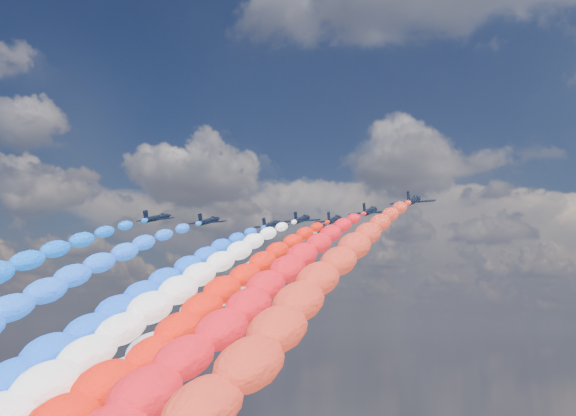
% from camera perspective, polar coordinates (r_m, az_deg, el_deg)
% --- Properties ---
extents(jet_0, '(9.55, 12.73, 5.63)m').
position_cam_1_polar(jet_0, '(167.72, -10.69, -0.81)').
color(jet_0, black).
extents(jet_1, '(9.16, 12.45, 5.63)m').
position_cam_1_polar(jet_1, '(170.51, -6.50, -1.06)').
color(jet_1, black).
extents(trail_1, '(6.59, 100.63, 44.67)m').
position_cam_1_polar(trail_1, '(125.86, -18.30, -6.86)').
color(trail_1, blue).
extents(jet_2, '(9.37, 12.60, 5.63)m').
position_cam_1_polar(jet_2, '(175.89, -1.35, -1.39)').
color(jet_2, black).
extents(trail_2, '(6.59, 100.63, 44.67)m').
position_cam_1_polar(trail_2, '(128.36, -10.90, -7.22)').
color(trail_2, blue).
extents(jet_3, '(9.33, 12.58, 5.63)m').
position_cam_1_polar(jet_3, '(166.96, 1.13, -0.94)').
color(jet_3, black).
extents(trail_3, '(6.59, 100.63, 44.67)m').
position_cam_1_polar(trail_3, '(118.25, -8.15, -7.09)').
color(trail_3, white).
extents(jet_4, '(9.40, 12.63, 5.63)m').
position_cam_1_polar(jet_4, '(182.65, 2.75, -1.69)').
color(jet_4, black).
extents(trail_4, '(6.59, 100.63, 44.67)m').
position_cam_1_polar(trail_4, '(133.21, -4.85, -7.45)').
color(trail_4, silver).
extents(jet_5, '(9.32, 12.57, 5.63)m').
position_cam_1_polar(jet_5, '(167.80, 3.79, -0.96)').
color(jet_5, black).
extents(trail_5, '(6.59, 100.63, 44.67)m').
position_cam_1_polar(trail_5, '(117.92, -4.33, -7.16)').
color(trail_5, red).
extents(jet_6, '(9.02, 12.35, 5.63)m').
position_cam_1_polar(jet_6, '(156.42, 6.70, -0.27)').
color(jet_6, black).
extents(trail_6, '(6.59, 100.63, 44.67)m').
position_cam_1_polar(trail_6, '(105.37, -0.92, -6.87)').
color(trail_6, red).
extents(jet_7, '(9.12, 12.42, 5.63)m').
position_cam_1_polar(jet_7, '(144.56, 10.21, 0.61)').
color(jet_7, black).
extents(trail_7, '(6.59, 100.63, 44.67)m').
position_cam_1_polar(trail_7, '(92.28, 3.55, -6.44)').
color(trail_7, red).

